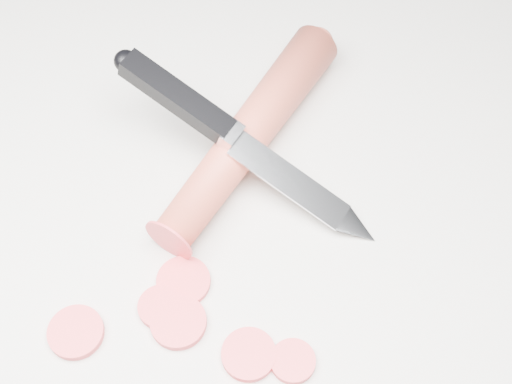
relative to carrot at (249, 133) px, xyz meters
name	(u,v)px	position (x,y,z in m)	size (l,w,h in m)	color
ground	(192,262)	(-0.09, -0.07, -0.02)	(2.40, 2.40, 0.00)	beige
carrot	(249,133)	(0.00, 0.00, 0.00)	(0.04, 0.04, 0.22)	#C23F2D
carrot_slice_0	(76,332)	(-0.18, -0.09, -0.02)	(0.04, 0.04, 0.01)	#E6353E
carrot_slice_1	(161,307)	(-0.12, -0.10, -0.02)	(0.03, 0.03, 0.01)	#E6353E
carrot_slice_2	(183,281)	(-0.10, -0.09, -0.02)	(0.04, 0.04, 0.01)	#E6353E
carrot_slice_4	(293,361)	(-0.06, -0.17, -0.02)	(0.03, 0.03, 0.01)	#E6353E
carrot_slice_5	(178,322)	(-0.11, -0.11, -0.02)	(0.04, 0.04, 0.01)	#E6353E
carrot_slice_6	(249,354)	(-0.08, -0.16, -0.02)	(0.04, 0.04, 0.01)	#E6353E
kitchen_knife	(246,143)	(-0.01, -0.02, 0.02)	(0.14, 0.21, 0.08)	silver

